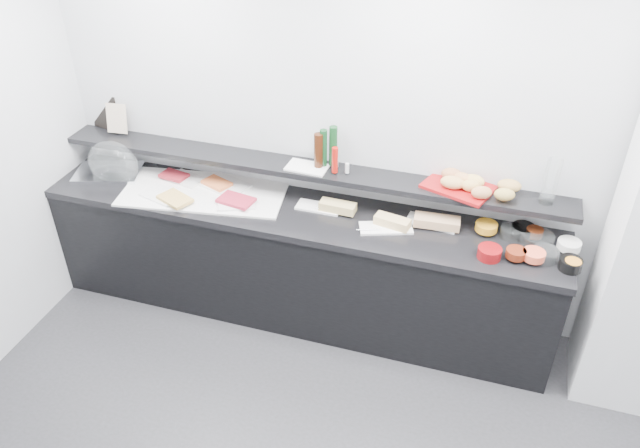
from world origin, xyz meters
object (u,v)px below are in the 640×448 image
(cloche_base, at_px, (108,173))
(bread_tray, at_px, (458,187))
(framed_print, at_px, (105,112))
(carafe, at_px, (551,182))
(condiment_tray, at_px, (307,167))
(sandwich_plate_mid, at_px, (386,228))

(cloche_base, height_order, bread_tray, bread_tray)
(cloche_base, relative_size, framed_print, 1.81)
(framed_print, relative_size, carafe, 0.87)
(carafe, bearing_deg, framed_print, 177.89)
(cloche_base, relative_size, condiment_tray, 1.69)
(framed_print, xyz_separation_m, condiment_tray, (1.65, -0.15, -0.12))
(cloche_base, distance_m, condiment_tray, 1.54)
(framed_print, distance_m, bread_tray, 2.66)
(sandwich_plate_mid, xyz_separation_m, carafe, (0.95, 0.22, 0.39))
(cloche_base, xyz_separation_m, condiment_tray, (1.52, 0.13, 0.24))
(condiment_tray, relative_size, carafe, 0.93)
(sandwich_plate_mid, relative_size, carafe, 1.14)
(bread_tray, xyz_separation_m, carafe, (0.54, -0.01, 0.14))
(framed_print, distance_m, carafe, 3.20)
(condiment_tray, xyz_separation_m, carafe, (1.55, 0.03, 0.14))
(condiment_tray, height_order, bread_tray, bread_tray)
(framed_print, bearing_deg, carafe, 11.62)
(carafe, bearing_deg, cloche_base, -177.10)
(cloche_base, height_order, condiment_tray, condiment_tray)
(bread_tray, bearing_deg, sandwich_plate_mid, -130.81)
(condiment_tray, distance_m, carafe, 1.56)
(sandwich_plate_mid, relative_size, bread_tray, 0.82)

